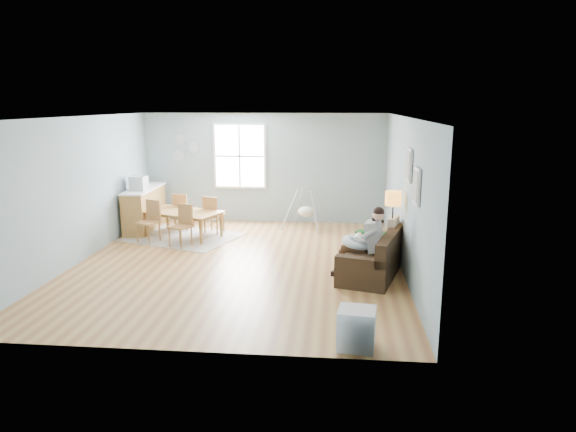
# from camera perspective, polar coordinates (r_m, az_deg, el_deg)

# --- Properties ---
(room) EXTENTS (8.40, 9.40, 3.90)m
(room) POSITION_cam_1_polar(r_m,az_deg,el_deg) (9.25, -5.82, 9.19)
(room) COLOR #9D6337
(window) EXTENTS (1.32, 0.08, 1.62)m
(window) POSITION_cam_1_polar(r_m,az_deg,el_deg) (12.82, -5.38, 6.64)
(window) COLOR silver
(window) RESTS_ON room
(pictures) EXTENTS (0.05, 1.34, 0.74)m
(pictures) POSITION_cam_1_polar(r_m,az_deg,el_deg) (8.17, 13.68, 4.44)
(pictures) COLOR silver
(pictures) RESTS_ON room
(wall_plates) EXTENTS (0.67, 0.02, 0.66)m
(wall_plates) POSITION_cam_1_polar(r_m,az_deg,el_deg) (13.14, -11.46, 7.38)
(wall_plates) COLOR #889BA4
(wall_plates) RESTS_ON room
(sofa) EXTENTS (1.33, 2.09, 0.78)m
(sofa) POSITION_cam_1_polar(r_m,az_deg,el_deg) (9.14, 9.69, -4.66)
(sofa) COLOR black
(sofa) RESTS_ON room
(green_throw) EXTENTS (1.12, 1.06, 0.04)m
(green_throw) POSITION_cam_1_polar(r_m,az_deg,el_deg) (9.70, 10.09, -2.30)
(green_throw) COLOR #12521F
(green_throw) RESTS_ON sofa
(beige_pillow) EXTENTS (0.26, 0.47, 0.45)m
(beige_pillow) POSITION_cam_1_polar(r_m,az_deg,el_deg) (9.47, 11.61, -1.43)
(beige_pillow) COLOR tan
(beige_pillow) RESTS_ON sofa
(father) EXTENTS (0.93, 0.56, 1.26)m
(father) POSITION_cam_1_polar(r_m,az_deg,el_deg) (8.80, 8.62, -2.64)
(father) COLOR gray
(father) RESTS_ON sofa
(nursing_pillow) EXTENTS (0.69, 0.68, 0.21)m
(nursing_pillow) POSITION_cam_1_polar(r_m,az_deg,el_deg) (8.84, 7.70, -2.92)
(nursing_pillow) COLOR silver
(nursing_pillow) RESTS_ON father
(infant) EXTENTS (0.16, 0.35, 0.13)m
(infant) POSITION_cam_1_polar(r_m,az_deg,el_deg) (8.85, 7.75, -2.39)
(infant) COLOR silver
(infant) RESTS_ON nursing_pillow
(toddler) EXTENTS (0.51, 0.33, 0.76)m
(toddler) POSITION_cam_1_polar(r_m,az_deg,el_deg) (9.23, 9.57, -2.04)
(toddler) COLOR white
(toddler) RESTS_ON sofa
(floor_lamp) EXTENTS (0.29, 0.29, 1.42)m
(floor_lamp) POSITION_cam_1_polar(r_m,az_deg,el_deg) (9.24, 11.59, 1.20)
(floor_lamp) COLOR black
(floor_lamp) RESTS_ON room
(storage_cube) EXTENTS (0.50, 0.45, 0.50)m
(storage_cube) POSITION_cam_1_polar(r_m,az_deg,el_deg) (6.46, 7.54, -12.28)
(storage_cube) COLOR white
(storage_cube) RESTS_ON room
(rug) EXTENTS (2.76, 2.42, 0.01)m
(rug) POSITION_cam_1_polar(r_m,az_deg,el_deg) (11.72, -11.58, -2.29)
(rug) COLOR #A19C93
(rug) RESTS_ON room
(dining_table) EXTENTS (1.90, 1.47, 0.59)m
(dining_table) POSITION_cam_1_polar(r_m,az_deg,el_deg) (11.65, -11.64, -0.92)
(dining_table) COLOR olive
(dining_table) RESTS_ON rug
(chair_sw) EXTENTS (0.53, 0.53, 0.90)m
(chair_sw) POSITION_cam_1_polar(r_m,az_deg,el_deg) (11.42, -15.03, -0.27)
(chair_sw) COLOR olive
(chair_sw) RESTS_ON rug
(chair_se) EXTENTS (0.53, 0.53, 0.88)m
(chair_se) POSITION_cam_1_polar(r_m,az_deg,el_deg) (10.91, -11.65, -0.75)
(chair_se) COLOR olive
(chair_se) RESTS_ON rug
(chair_nw) EXTENTS (0.47, 0.47, 0.87)m
(chair_nw) POSITION_cam_1_polar(r_m,az_deg,el_deg) (12.29, -11.66, 0.72)
(chair_nw) COLOR olive
(chair_nw) RESTS_ON rug
(chair_ne) EXTENTS (0.49, 0.49, 0.87)m
(chair_ne) POSITION_cam_1_polar(r_m,az_deg,el_deg) (11.83, -8.41, 0.38)
(chair_ne) COLOR olive
(chair_ne) RESTS_ON rug
(counter) EXTENTS (0.58, 1.80, 1.00)m
(counter) POSITION_cam_1_polar(r_m,az_deg,el_deg) (12.56, -15.64, 0.82)
(counter) COLOR olive
(counter) RESTS_ON room
(monitor) EXTENTS (0.36, 0.34, 0.32)m
(monitor) POSITION_cam_1_polar(r_m,az_deg,el_deg) (12.13, -16.28, 3.52)
(monitor) COLOR #A9AAAE
(monitor) RESTS_ON counter
(baby_swing) EXTENTS (1.17, 1.18, 0.97)m
(baby_swing) POSITION_cam_1_polar(r_m,az_deg,el_deg) (12.18, 2.04, 0.58)
(baby_swing) COLOR #A9AAAE
(baby_swing) RESTS_ON room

